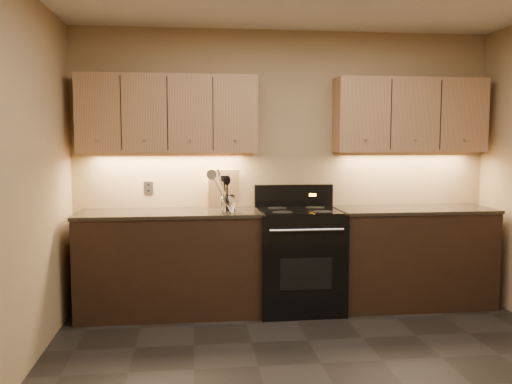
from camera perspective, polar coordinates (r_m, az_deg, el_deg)
The scene contains 14 objects.
wall_back at distance 5.24m, azimuth 3.05°, elevation 2.57°, with size 4.00×0.04×2.60m, color tan.
counter_left at distance 4.98m, azimuth -9.07°, elevation -7.34°, with size 1.62×0.62×0.93m.
counter_right at distance 5.39m, azimuth 16.11°, elevation -6.52°, with size 1.46×0.62×0.93m.
stove at distance 5.05m, azimuth 4.52°, elevation -6.96°, with size 0.76×0.68×1.14m.
upper_cab_left at distance 5.02m, azimuth -9.23°, elevation 8.09°, with size 1.60×0.30×0.70m, color tan.
upper_cab_right at distance 5.42m, azimuth 15.87°, elevation 7.75°, with size 1.44×0.30×0.70m, color tan.
outlet_plate at distance 5.19m, azimuth -11.26°, elevation 0.44°, with size 0.09×0.01×0.12m, color #B2B5BA.
utensil_crock at distance 4.77m, azimuth -2.97°, elevation -1.30°, with size 0.16×0.16×0.16m.
cutting_board at distance 5.13m, azimuth -3.46°, elevation 0.39°, with size 0.29×0.02×0.37m, color tan.
wooden_spoon at distance 4.75m, azimuth -3.38°, elevation -0.22°, with size 0.06×0.06×0.30m, color tan, non-canonical shape.
black_spoon at distance 4.78m, azimuth -3.04°, elevation -0.08°, with size 0.06×0.06×0.31m, color black, non-canonical shape.
black_turner at distance 4.75m, azimuth -2.87°, elevation -0.03°, with size 0.08×0.08×0.33m, color black, non-canonical shape.
steel_spatula at distance 4.77m, azimuth -2.55°, elevation 0.41°, with size 0.08×0.08×0.40m, color silver, non-canonical shape.
steel_skimmer at distance 4.75m, azimuth -2.71°, elevation 0.30°, with size 0.09×0.09×0.38m, color silver, non-canonical shape.
Camera 1 is at (-0.88, -3.15, 1.57)m, focal length 38.00 mm.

